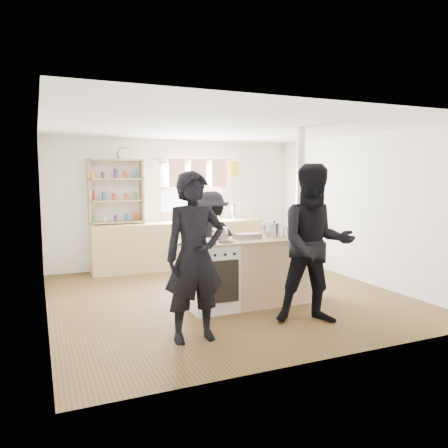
% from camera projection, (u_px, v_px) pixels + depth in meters
% --- Properties ---
extents(ground, '(5.00, 5.00, 0.01)m').
position_uv_depth(ground, '(226.00, 296.00, 6.59)').
color(ground, brown).
rests_on(ground, ground).
extents(back_counter, '(3.40, 0.55, 0.90)m').
position_uv_depth(back_counter, '(181.00, 245.00, 8.56)').
color(back_counter, tan).
rests_on(back_counter, ground).
extents(shelving_unit, '(1.00, 0.28, 1.20)m').
position_uv_depth(shelving_unit, '(116.00, 191.00, 8.08)').
color(shelving_unit, tan).
rests_on(shelving_unit, back_counter).
extents(thermos, '(0.10, 0.10, 0.29)m').
position_uv_depth(thermos, '(234.00, 212.00, 8.95)').
color(thermos, silver).
rests_on(thermos, back_counter).
extents(cooking_island, '(1.97, 0.64, 0.93)m').
position_uv_depth(cooking_island, '(251.00, 272.00, 6.09)').
color(cooking_island, white).
rests_on(cooking_island, ground).
extents(skillet_greens, '(0.34, 0.34, 0.05)m').
position_uv_depth(skillet_greens, '(204.00, 242.00, 5.57)').
color(skillet_greens, black).
rests_on(skillet_greens, cooking_island).
extents(roast_tray, '(0.38, 0.27, 0.07)m').
position_uv_depth(roast_tray, '(247.00, 236.00, 6.05)').
color(roast_tray, silver).
rests_on(roast_tray, cooking_island).
extents(stockpot_stove, '(0.23, 0.23, 0.18)m').
position_uv_depth(stockpot_stove, '(220.00, 233.00, 6.01)').
color(stockpot_stove, silver).
rests_on(stockpot_stove, cooking_island).
extents(stockpot_counter, '(0.32, 0.32, 0.23)m').
position_uv_depth(stockpot_counter, '(274.00, 229.00, 6.23)').
color(stockpot_counter, silver).
rests_on(stockpot_counter, cooking_island).
extents(bread_board, '(0.33, 0.29, 0.12)m').
position_uv_depth(bread_board, '(294.00, 232.00, 6.31)').
color(bread_board, tan).
rests_on(bread_board, cooking_island).
extents(flue_heater, '(0.35, 0.35, 2.50)m').
position_uv_depth(flue_heater, '(299.00, 253.00, 6.56)').
color(flue_heater, black).
rests_on(flue_heater, ground).
extents(person_near_left, '(0.68, 0.45, 1.85)m').
position_uv_depth(person_near_left, '(195.00, 257.00, 4.72)').
color(person_near_left, black).
rests_on(person_near_left, ground).
extents(person_near_right, '(1.15, 1.02, 1.95)m').
position_uv_depth(person_near_right, '(316.00, 244.00, 5.28)').
color(person_near_right, black).
rests_on(person_near_right, ground).
extents(person_far, '(1.08, 0.71, 1.56)m').
position_uv_depth(person_far, '(211.00, 241.00, 6.86)').
color(person_far, black).
rests_on(person_far, ground).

